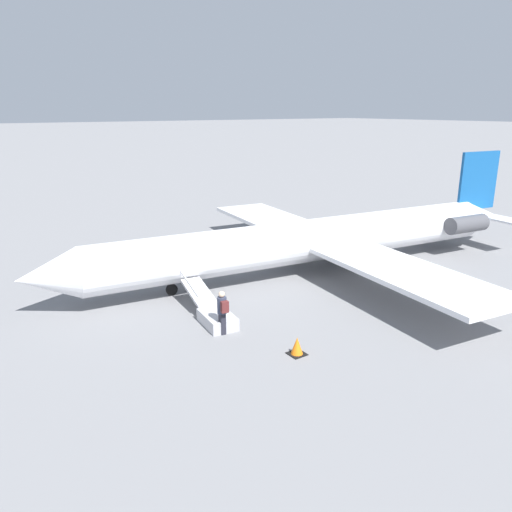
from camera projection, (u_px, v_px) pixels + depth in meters
ground_plane at (307, 272)px, 26.44m from camera, size 600.00×600.00×0.00m
airplane_main at (322, 238)px, 26.31m from camera, size 28.34×21.80×5.82m
boarding_stairs at (213, 314)px, 20.20m from camera, size 1.51×4.11×1.53m
passenger at (222, 310)px, 18.91m from camera, size 0.37×0.56×1.74m
traffic_cone_near_stairs at (297, 347)px, 17.53m from camera, size 0.59×0.59×0.65m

